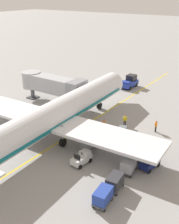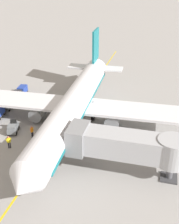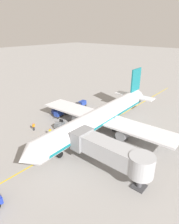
{
  "view_description": "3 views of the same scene",
  "coord_description": "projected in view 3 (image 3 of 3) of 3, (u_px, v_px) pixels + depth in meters",
  "views": [
    {
      "loc": [
        21.52,
        -24.79,
        18.29
      ],
      "look_at": [
        1.65,
        4.37,
        3.0
      ],
      "focal_mm": 45.24,
      "sensor_mm": 36.0,
      "label": 1
    },
    {
      "loc": [
        -12.62,
        35.72,
        20.54
      ],
      "look_at": [
        -3.87,
        2.51,
        3.12
      ],
      "focal_mm": 46.45,
      "sensor_mm": 36.0,
      "label": 2
    },
    {
      "loc": [
        -22.73,
        29.28,
        19.45
      ],
      "look_at": [
        1.13,
        1.44,
        3.82
      ],
      "focal_mm": 31.44,
      "sensor_mm": 36.0,
      "label": 3
    }
  ],
  "objects": [
    {
      "name": "ground_crew_loader",
      "position": [
        68.0,
        129.0,
        39.22
      ],
      "size": [
        0.31,
        0.73,
        1.69
      ],
      "color": "#232328",
      "rests_on": "ground"
    },
    {
      "name": "ground_plane",
      "position": [
        98.0,
        128.0,
        41.68
      ],
      "size": [
        400.0,
        400.0,
        0.0
      ],
      "primitive_type": "plane",
      "color": "gray"
    },
    {
      "name": "ground_crew_marshaller",
      "position": [
        50.0,
        132.0,
        38.09
      ],
      "size": [
        0.61,
        0.54,
        1.69
      ],
      "color": "#232328",
      "rests_on": "ground"
    },
    {
      "name": "baggage_cart_tail_end",
      "position": [
        82.0,
        103.0,
        52.74
      ],
      "size": [
        1.53,
        2.96,
        1.58
      ],
      "color": "#4C4C51",
      "rests_on": "ground"
    },
    {
      "name": "baggage_cart_third_in_train",
      "position": [
        76.0,
        106.0,
        50.91
      ],
      "size": [
        1.53,
        2.96,
        1.58
      ],
      "color": "#4C4C51",
      "rests_on": "ground"
    },
    {
      "name": "baggage_tug_lead",
      "position": [
        60.0,
        125.0,
        41.5
      ],
      "size": [
        1.9,
        2.74,
        1.62
      ],
      "color": "slate",
      "rests_on": "ground"
    },
    {
      "name": "baggage_tug_spare",
      "position": [
        57.0,
        112.0,
        48.04
      ],
      "size": [
        1.7,
        2.68,
        1.62
      ],
      "color": "navy",
      "rests_on": "ground"
    },
    {
      "name": "baggage_cart_second_in_train",
      "position": [
        67.0,
        110.0,
        48.49
      ],
      "size": [
        1.53,
        2.96,
        1.58
      ],
      "color": "#4C4C51",
      "rests_on": "ground"
    },
    {
      "name": "baggage_cart_front",
      "position": [
        59.0,
        113.0,
        46.41
      ],
      "size": [
        1.53,
        2.96,
        1.58
      ],
      "color": "#4C4C51",
      "rests_on": "ground"
    },
    {
      "name": "ground_crew_wing_walker",
      "position": [
        34.0,
        126.0,
        40.25
      ],
      "size": [
        0.25,
        0.72,
        1.69
      ],
      "color": "#232328",
      "rests_on": "ground"
    },
    {
      "name": "parked_airliner",
      "position": [
        101.0,
        117.0,
        39.19
      ],
      "size": [
        30.18,
        37.31,
        10.63
      ],
      "color": "silver",
      "rests_on": "ground"
    },
    {
      "name": "gate_lead_in_line",
      "position": [
        98.0,
        128.0,
        41.68
      ],
      "size": [
        0.24,
        80.0,
        0.01
      ],
      "primitive_type": "cube",
      "color": "gold",
      "rests_on": "ground"
    },
    {
      "name": "jet_bridge",
      "position": [
        110.0,
        151.0,
        27.69
      ],
      "size": [
        12.85,
        3.5,
        4.98
      ],
      "color": "#A8AAAF",
      "rests_on": "ground"
    },
    {
      "name": "baggage_tug_trailing",
      "position": [
        87.0,
        114.0,
        46.53
      ],
      "size": [
        1.52,
        2.62,
        1.62
      ],
      "color": "silver",
      "rests_on": "ground"
    }
  ]
}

